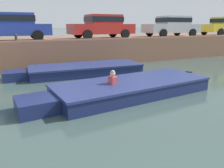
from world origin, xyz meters
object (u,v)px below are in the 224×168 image
object	(u,v)px
car_right_inner_silver	(172,25)
car_left_inner_blue	(12,26)
car_centre_red	(102,25)
mooring_bollard_mid	(16,37)
motorboat_passing	(126,88)
boat_moored_central_navy	(81,70)

from	to	relation	value
car_right_inner_silver	car_left_inner_blue	bearing A→B (deg)	179.99
car_left_inner_blue	car_centre_red	distance (m)	5.51
car_right_inner_silver	mooring_bollard_mid	distance (m)	11.35
car_centre_red	mooring_bollard_mid	bearing A→B (deg)	-168.24
car_left_inner_blue	car_right_inner_silver	size ratio (longest dim) A/B	0.97
motorboat_passing	mooring_bollard_mid	size ratio (longest dim) A/B	16.02
car_left_inner_blue	mooring_bollard_mid	xyz separation A→B (m)	(0.10, -1.12, -0.61)
motorboat_passing	mooring_bollard_mid	distance (m)	7.18
car_centre_red	car_right_inner_silver	size ratio (longest dim) A/B	0.99
car_left_inner_blue	mooring_bollard_mid	size ratio (longest dim) A/B	9.68
car_centre_red	car_right_inner_silver	xyz separation A→B (m)	(5.87, -0.01, 0.00)
motorboat_passing	car_left_inner_blue	distance (m)	8.34
motorboat_passing	car_left_inner_blue	bearing A→B (deg)	115.34
motorboat_passing	car_centre_red	xyz separation A→B (m)	(2.07, 7.27, 2.20)
car_right_inner_silver	car_centre_red	bearing A→B (deg)	179.95
boat_moored_central_navy	car_centre_red	world-z (taller)	car_centre_red
car_centre_red	car_right_inner_silver	distance (m)	5.87
car_centre_red	mooring_bollard_mid	world-z (taller)	car_centre_red
car_centre_red	mooring_bollard_mid	distance (m)	5.56
boat_moored_central_navy	mooring_bollard_mid	world-z (taller)	mooring_bollard_mid
boat_moored_central_navy	motorboat_passing	xyz separation A→B (m)	(0.48, -4.04, 0.01)
boat_moored_central_navy	car_right_inner_silver	distance (m)	9.28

